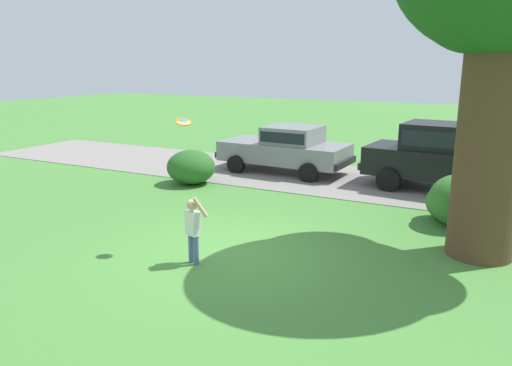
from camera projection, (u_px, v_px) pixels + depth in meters
ground_plane at (238, 253)px, 9.34m from camera, size 80.00×80.00×0.00m
driveway_strip at (345, 180)px, 15.16m from camera, size 28.00×4.40×0.02m
shrub_near_tree at (191, 167)px, 14.73m from camera, size 1.46×1.44×1.03m
shrub_centre_left at (454, 201)px, 10.94m from camera, size 1.33×1.44×1.15m
parked_sedan at (287, 147)px, 16.12m from camera, size 4.47×2.23×1.56m
parked_suv at (449, 154)px, 13.66m from camera, size 4.83×2.39×1.92m
child_thrower at (193, 226)px, 8.69m from camera, size 0.48×0.23×1.29m
frisbee at (183, 122)px, 9.02m from camera, size 0.29×0.28×0.17m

